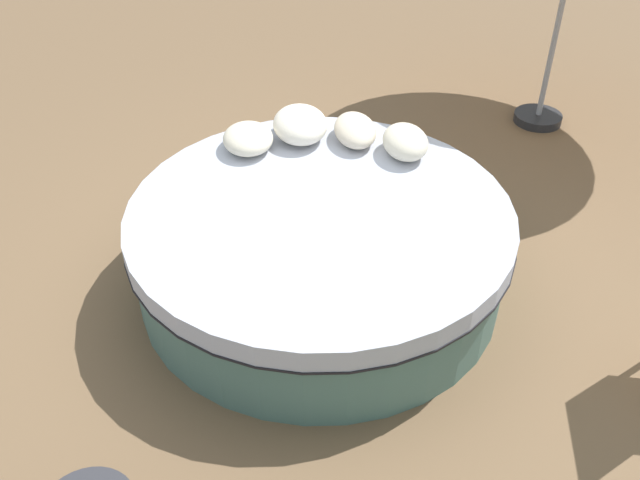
# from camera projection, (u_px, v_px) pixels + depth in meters

# --- Properties ---
(ground_plane) EXTENTS (16.00, 16.00, 0.00)m
(ground_plane) POSITION_uv_depth(u_px,v_px,m) (320.00, 283.00, 4.71)
(ground_plane) COLOR brown
(round_bed) EXTENTS (2.46, 2.46, 0.61)m
(round_bed) POSITION_uv_depth(u_px,v_px,m) (320.00, 247.00, 4.52)
(round_bed) COLOR #4C726B
(round_bed) RESTS_ON ground_plane
(throw_pillow_0) EXTENTS (0.42, 0.31, 0.20)m
(throw_pillow_0) POSITION_uv_depth(u_px,v_px,m) (405.00, 142.00, 4.80)
(throw_pillow_0) COLOR beige
(throw_pillow_0) RESTS_ON round_bed
(throw_pillow_1) EXTENTS (0.47, 0.30, 0.17)m
(throw_pillow_1) POSITION_uv_depth(u_px,v_px,m) (355.00, 130.00, 4.96)
(throw_pillow_1) COLOR beige
(throw_pillow_1) RESTS_ON round_bed
(throw_pillow_2) EXTENTS (0.50, 0.39, 0.22)m
(throw_pillow_2) POSITION_uv_depth(u_px,v_px,m) (300.00, 124.00, 4.98)
(throw_pillow_2) COLOR silver
(throw_pillow_2) RESTS_ON round_bed
(throw_pillow_3) EXTENTS (0.43, 0.35, 0.17)m
(throw_pillow_3) POSITION_uv_depth(u_px,v_px,m) (248.00, 138.00, 4.87)
(throw_pillow_3) COLOR beige
(throw_pillow_3) RESTS_ON round_bed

